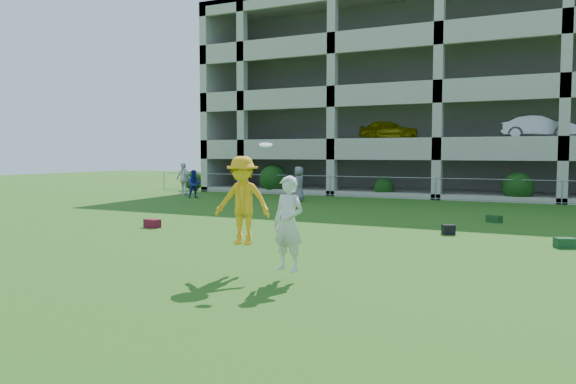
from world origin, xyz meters
The scene contains 13 objects.
ground centered at (0.00, 0.00, 0.00)m, with size 100.00×100.00×0.00m, color #235114.
bystander_a centered at (-12.25, 14.49, 0.77)m, with size 0.75×0.58×1.54m, color navy.
bystander_b centered at (-13.95, 15.76, 0.95)m, with size 1.12×0.47×1.91m, color white.
bystander_c centered at (-6.11, 15.03, 0.89)m, with size 0.87×0.57×1.79m, color slate.
bag_red_a centered at (-6.16, 3.69, 0.14)m, with size 0.55×0.30×0.28m, color #560E18.
bag_green_c centered at (6.17, 5.38, 0.13)m, with size 0.50×0.35×0.26m, color #15391A.
crate_d centered at (2.98, 6.48, 0.15)m, with size 0.35×0.35×0.30m, color black.
bag_red_f centered at (-6.26, 13.77, 0.12)m, with size 0.45×0.28×0.24m, color #561B0E.
bag_green_g centered at (3.89, 10.24, 0.12)m, with size 0.50×0.30×0.25m, color #133517.
frisbee_contest centered at (0.49, -1.07, 1.40)m, with size 2.20×0.99×2.51m.
parking_garage centered at (0.00, 27.70, 6.01)m, with size 30.00×14.00×12.00m.
fence centered at (0.00, 19.00, 0.61)m, with size 36.06×0.06×1.20m.
shrub_row centered at (4.59, 19.70, 1.51)m, with size 34.38×2.52×3.50m.
Camera 1 is at (6.14, -10.91, 2.49)m, focal length 35.00 mm.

